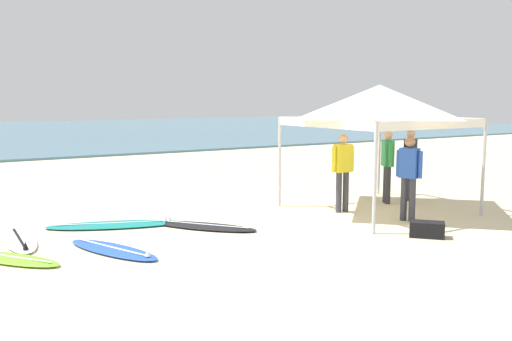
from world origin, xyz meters
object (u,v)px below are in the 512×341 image
surfboard_blue (113,250)px  gear_bag_near_tent (427,229)px  person_yellow (343,167)px  person_green (387,161)px  surfboard_black (205,226)px  surfboard_lime (10,258)px  surfboard_white (19,240)px  surfboard_teal (115,225)px  canopy_tent (379,102)px  person_blue (409,173)px  person_black (410,160)px

surfboard_blue → gear_bag_near_tent: 5.46m
person_yellow → person_green: same height
surfboard_black → person_yellow: 3.37m
surfboard_lime → person_green: (8.32, 0.44, 0.95)m
surfboard_black → surfboard_white: 3.28m
surfboard_teal → canopy_tent: bearing=-15.9°
surfboard_white → person_green: (8.02, -0.65, 0.95)m
surfboard_black → person_yellow: size_ratio=1.17×
person_blue → person_green: bearing=57.5°
canopy_tent → person_black: bearing=18.8°
surfboard_white → person_yellow: person_yellow is taller
person_yellow → surfboard_black: bearing=176.2°
surfboard_teal → surfboard_blue: (-0.59, -1.76, 0.00)m
surfboard_teal → surfboard_white: size_ratio=1.37×
surfboard_teal → person_green: person_green is taller
canopy_tent → person_yellow: 1.61m
surfboard_teal → person_yellow: (4.65, -1.25, 0.95)m
surfboard_lime → surfboard_white: 1.14m
canopy_tent → surfboard_black: (-3.97, 0.50, -2.35)m
surfboard_white → person_yellow: 6.56m
surfboard_blue → person_blue: (5.78, -0.88, 0.95)m
surfboard_teal → gear_bag_near_tent: 5.85m
surfboard_blue → surfboard_white: bearing=129.9°
canopy_tent → person_green: size_ratio=1.87×
surfboard_lime → surfboard_white: size_ratio=0.95×
canopy_tent → person_black: canopy_tent is taller
surfboard_lime → person_yellow: (6.74, 0.18, 0.95)m
surfboard_white → gear_bag_near_tent: bearing=-28.7°
person_blue → surfboard_blue: bearing=171.4°
person_yellow → person_blue: (0.54, -1.39, 0.00)m
canopy_tent → person_yellow: (-0.74, 0.28, -1.40)m
surfboard_blue → gear_bag_near_tent: (5.08, -2.00, 0.10)m
surfboard_teal → person_yellow: 4.91m
surfboard_lime → surfboard_black: (3.51, 0.40, -0.00)m
surfboard_black → person_blue: 4.20m
surfboard_lime → person_black: size_ratio=1.07×
surfboard_black → person_black: size_ratio=1.17×
gear_bag_near_tent → surfboard_blue: bearing=158.5°
person_green → gear_bag_near_tent: 3.39m
surfboard_black → person_yellow: (3.23, -0.21, 0.95)m
canopy_tent → gear_bag_near_tent: size_ratio=5.33×
surfboard_blue → person_green: size_ratio=1.22×
surfboard_black → surfboard_blue: 2.14m
person_green → person_blue: bearing=-122.5°
surfboard_lime → person_yellow: 6.81m
surfboard_lime → gear_bag_near_tent: 6.97m
surfboard_blue → gear_bag_near_tent: size_ratio=3.49×
canopy_tent → surfboard_white: (-7.17, 1.20, -2.35)m
surfboard_teal → person_black: person_black is taller
person_green → person_black: 0.74m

